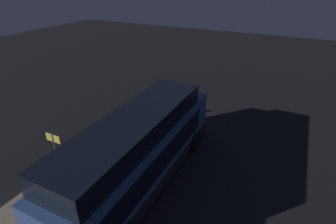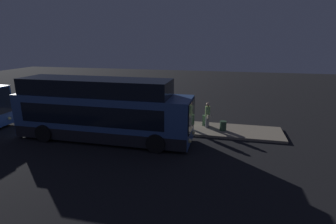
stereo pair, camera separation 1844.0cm
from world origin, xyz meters
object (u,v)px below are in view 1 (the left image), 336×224
passenger_with_bags (148,101)px  trash_bin (160,104)px  bus_lead (141,153)px  passenger_boarding (111,134)px  sign_post (56,152)px  passenger_waiting (148,108)px  suitcase (142,108)px

passenger_with_bags → trash_bin: size_ratio=2.75×
bus_lead → passenger_boarding: bus_lead is taller
bus_lead → sign_post: size_ratio=4.10×
passenger_boarding → passenger_with_bags: size_ratio=0.95×
passenger_boarding → passenger_waiting: (3.65, -0.30, 0.12)m
passenger_waiting → suitcase: (0.88, 1.06, -0.65)m
passenger_boarding → sign_post: sign_post is taller
passenger_waiting → suitcase: size_ratio=1.90×
sign_post → passenger_with_bags: bearing=-1.2°
bus_lead → passenger_with_bags: (6.27, 3.28, -0.57)m
suitcase → sign_post: (-7.93, -0.29, 1.34)m
passenger_with_bags → bus_lead: bearing=-0.5°
passenger_boarding → trash_bin: (5.80, -0.05, -0.58)m
passenger_boarding → passenger_waiting: passenger_waiting is taller
suitcase → sign_post: size_ratio=0.36×
passenger_boarding → sign_post: (-3.40, 0.46, 0.81)m
passenger_with_bags → trash_bin: passenger_with_bags is taller
suitcase → bus_lead: bearing=-148.4°
trash_bin → sign_post: bearing=176.8°
bus_lead → passenger_waiting: (5.21, 2.69, -0.53)m
bus_lead → passenger_with_bags: 7.10m
passenger_boarding → passenger_with_bags: bearing=-19.5°
suitcase → trash_bin: size_ratio=1.51×
bus_lead → trash_bin: bearing=21.8°
passenger_waiting → passenger_with_bags: passenger_waiting is taller
trash_bin → passenger_waiting: bearing=-173.3°
passenger_boarding → passenger_with_bags: 4.71m
trash_bin → bus_lead: bearing=-158.2°
passenger_waiting → sign_post: size_ratio=0.69×
passenger_boarding → trash_bin: passenger_boarding is taller
bus_lead → passenger_waiting: size_ratio=5.97×
bus_lead → sign_post: 3.91m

